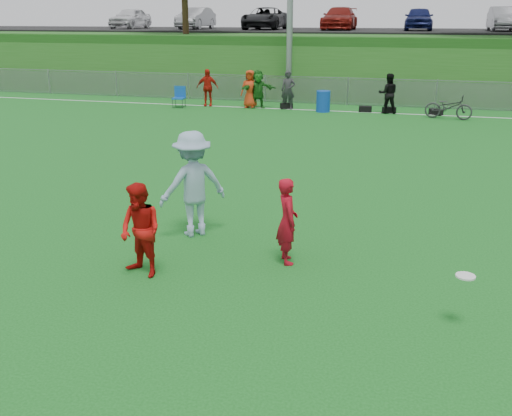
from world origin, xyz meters
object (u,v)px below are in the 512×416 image
(player_blue, at_px, (193,184))
(bicycle, at_px, (449,107))
(recycling_bin, at_px, (323,101))
(player_red_left, at_px, (287,221))
(player_red_center, at_px, (141,231))
(frisbee, at_px, (466,276))

(player_blue, xyz_separation_m, bicycle, (5.41, 14.83, -0.52))
(recycling_bin, bearing_deg, player_blue, -90.73)
(player_red_left, distance_m, bicycle, 16.02)
(player_red_left, xyz_separation_m, recycling_bin, (-1.81, 16.17, -0.29))
(player_red_center, relative_size, frisbee, 5.90)
(player_blue, height_order, frisbee, player_blue)
(player_red_center, height_order, bicycle, player_red_center)
(frisbee, bearing_deg, recycling_bin, 104.43)
(frisbee, bearing_deg, player_red_center, 175.60)
(bicycle, bearing_deg, player_red_center, 172.79)
(bicycle, bearing_deg, frisbee, -171.07)
(bicycle, bearing_deg, recycling_bin, 95.47)
(recycling_bin, height_order, bicycle, bicycle)
(player_red_center, relative_size, bicycle, 0.82)
(player_red_center, bearing_deg, player_blue, 107.81)
(frisbee, relative_size, recycling_bin, 0.29)
(player_red_left, relative_size, player_blue, 0.74)
(frisbee, xyz_separation_m, recycling_bin, (-4.54, 17.66, -0.29))
(player_red_left, distance_m, frisbee, 3.12)
(player_blue, relative_size, bicycle, 1.08)
(recycling_bin, bearing_deg, bicycle, -5.70)
(player_red_center, xyz_separation_m, bicycle, (5.57, 16.77, -0.28))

